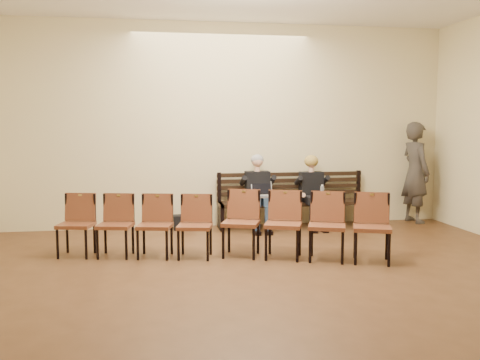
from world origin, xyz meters
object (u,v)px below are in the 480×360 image
object	(u,v)px
bench	(293,214)
seated_woman	(313,196)
chair_row_back	(305,226)
bag	(184,222)
water_bottle	(322,198)
laptop	(263,197)
passerby	(416,165)
seated_man	(258,194)
chair_row_front	(135,226)

from	to	relation	value
bench	seated_woman	xyz separation A→B (m)	(0.31, -0.12, 0.33)
seated_woman	chair_row_back	bearing A→B (deg)	-109.75
seated_woman	bag	world-z (taller)	seated_woman
seated_woman	water_bottle	bearing A→B (deg)	-74.44
laptop	water_bottle	distance (m)	0.98
passerby	chair_row_back	size ratio (longest dim) A/B	0.96
bench	seated_woman	world-z (taller)	seated_woman
water_bottle	bag	world-z (taller)	water_bottle
bench	water_bottle	bearing A→B (deg)	-45.53
seated_man	seated_woman	xyz separation A→B (m)	(0.95, 0.00, -0.04)
laptop	seated_man	bearing A→B (deg)	108.42
seated_woman	passerby	bearing A→B (deg)	6.33
chair_row_front	chair_row_back	world-z (taller)	chair_row_back
seated_man	bag	bearing A→B (deg)	169.97
water_bottle	bag	distance (m)	2.36
laptop	bench	bearing A→B (deg)	30.96
chair_row_front	laptop	bearing A→B (deg)	46.45
passerby	chair_row_front	xyz separation A→B (m)	(-4.93, -1.77, -0.62)
bag	seated_man	bearing A→B (deg)	-10.03
seated_man	chair_row_front	distance (m)	2.54
bench	passerby	distance (m)	2.44
laptop	chair_row_back	xyz separation A→B (m)	(0.17, -1.86, -0.13)
seated_woman	water_bottle	size ratio (longest dim) A/B	5.25
bench	bag	xyz separation A→B (m)	(-1.88, 0.10, -0.10)
laptop	bag	size ratio (longest dim) A/B	1.07
bench	chair_row_front	world-z (taller)	chair_row_front
bag	chair_row_front	distance (m)	1.95
seated_man	chair_row_front	world-z (taller)	seated_man
seated_woman	chair_row_front	size ratio (longest dim) A/B	0.54
water_bottle	passerby	bearing A→B (deg)	14.56
water_bottle	chair_row_front	distance (m)	3.28
bag	chair_row_back	bearing A→B (deg)	-57.22
water_bottle	chair_row_front	bearing A→B (deg)	-157.09
bench	chair_row_back	distance (m)	2.22
bench	passerby	xyz separation A→B (m)	(2.30, 0.10, 0.82)
seated_woman	bag	distance (m)	2.25
seated_man	passerby	size ratio (longest dim) A/B	0.58
bench	chair_row_front	size ratio (longest dim) A/B	1.27
seated_man	chair_row_back	world-z (taller)	seated_man
passerby	bench	bearing A→B (deg)	82.93
water_bottle	chair_row_front	xyz separation A→B (m)	(-3.02, -1.28, -0.13)
passerby	seated_woman	bearing A→B (deg)	86.77
bench	seated_man	size ratio (longest dim) A/B	2.15
bag	passerby	xyz separation A→B (m)	(4.18, 0.00, 0.92)
seated_man	water_bottle	xyz separation A→B (m)	(1.03, -0.28, -0.05)
seated_man	seated_woman	bearing A→B (deg)	0.00
bag	water_bottle	bearing A→B (deg)	-12.31
seated_man	chair_row_back	bearing A→B (deg)	-84.01
laptop	passerby	xyz separation A→B (m)	(2.89, 0.40, 0.47)
seated_man	laptop	size ratio (longest dim) A/B	3.41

